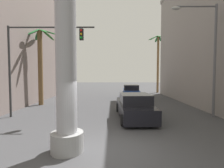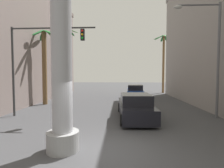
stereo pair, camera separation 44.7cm
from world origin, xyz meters
The scene contains 8 objects.
ground_plane centered at (0.00, 10.00, 0.00)m, with size 92.50×92.50×0.00m, color #424244.
street_lamp centered at (6.10, 5.28, 4.39)m, with size 2.90×0.28×7.17m.
traffic_light_mast centered at (-4.85, 5.17, 4.14)m, with size 5.52×0.32×5.82m.
car_lead centered at (1.40, 4.93, 0.70)m, with size 2.19×5.20×1.56m.
car_far centered at (2.18, 14.58, 0.74)m, with size 2.10×4.60×1.56m.
palm_tree_far_right centered at (6.88, 20.67, 5.63)m, with size 3.02×3.08×8.68m.
palm_tree_far_left centered at (-7.04, 18.56, 5.53)m, with size 2.79×3.02×9.23m.
palm_tree_mid_left centered at (-6.44, 9.68, 4.11)m, with size 3.01×2.70×6.83m.
Camera 2 is at (0.51, -5.96, 2.73)m, focal length 28.00 mm.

